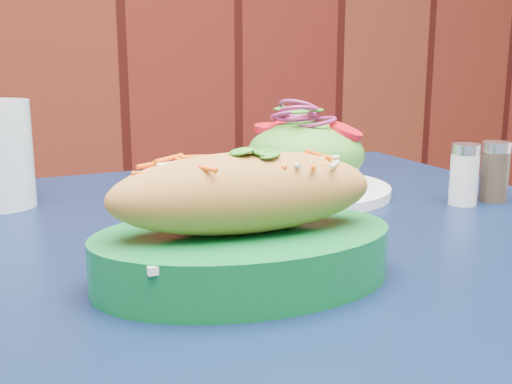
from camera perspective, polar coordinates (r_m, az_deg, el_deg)
name	(u,v)px	position (r m, az deg, el deg)	size (l,w,h in m)	color
cafe_table	(269,321)	(0.66, 1.19, -11.40)	(0.84, 0.84, 0.75)	black
banh_mi_basket	(244,228)	(0.50, -1.10, -3.24)	(0.25, 0.17, 0.11)	#0B652A
salad_plate	(305,161)	(0.80, 4.39, 2.81)	(0.21, 0.21, 0.12)	white
salt_shaker	(464,174)	(0.79, 18.02, 1.50)	(0.03, 0.03, 0.07)	white
pepper_shaker	(495,172)	(0.82, 20.45, 1.70)	(0.03, 0.03, 0.07)	#3F3326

